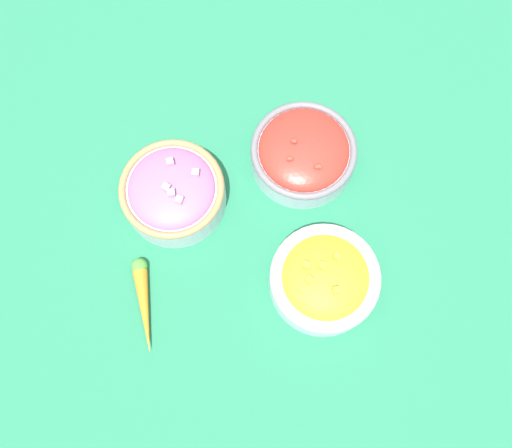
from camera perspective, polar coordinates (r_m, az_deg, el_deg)
The scene contains 5 objects.
ground_plane at distance 0.93m, azimuth 0.00°, elevation -0.54°, with size 3.00×3.00×0.00m, color #23704C.
bowl_red_onion at distance 0.92m, azimuth -8.17°, elevation 3.22°, with size 0.17×0.17×0.08m.
bowl_cherry_tomatoes at distance 0.94m, azimuth 4.89°, elevation 7.13°, with size 0.17×0.17×0.07m.
bowl_squash at distance 0.88m, azimuth 6.99°, elevation -5.48°, with size 0.17×0.17×0.08m.
loose_carrot at distance 0.91m, azimuth -11.03°, elevation -7.67°, with size 0.05×0.15×0.03m.
Camera 1 is at (0.00, 0.26, 0.89)m, focal length 40.00 mm.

